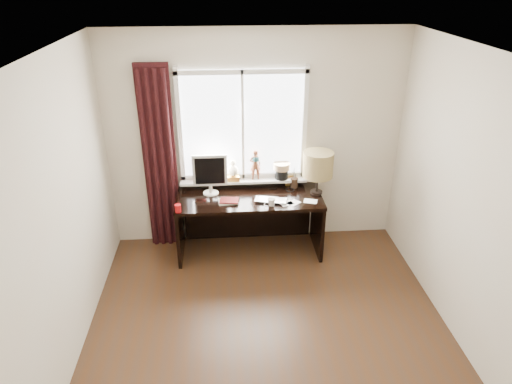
{
  "coord_description": "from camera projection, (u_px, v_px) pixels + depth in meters",
  "views": [
    {
      "loc": [
        -0.38,
        -3.1,
        3.17
      ],
      "look_at": [
        -0.05,
        1.25,
        1.0
      ],
      "focal_mm": 32.0,
      "sensor_mm": 36.0,
      "label": 1
    }
  ],
  "objects": [
    {
      "name": "table_lamp",
      "position": [
        318.0,
        165.0,
        5.25
      ],
      "size": [
        0.35,
        0.35,
        0.52
      ],
      "color": "black",
      "rests_on": "desk"
    },
    {
      "name": "monitor",
      "position": [
        210.0,
        172.0,
        5.28
      ],
      "size": [
        0.4,
        0.18,
        0.49
      ],
      "color": "beige",
      "rests_on": "desk"
    },
    {
      "name": "wall_left",
      "position": [
        49.0,
        237.0,
        3.51
      ],
      "size": [
        0.0,
        4.0,
        2.6
      ],
      "primitive_type": "cube",
      "rotation": [
        1.57,
        0.0,
        1.57
      ],
      "color": "beige",
      "rests_on": "ground"
    },
    {
      "name": "wall_right",
      "position": [
        485.0,
        219.0,
        3.75
      ],
      "size": [
        0.0,
        4.0,
        2.6
      ],
      "primitive_type": "cube",
      "rotation": [
        1.57,
        0.0,
        1.57
      ],
      "color": "beige",
      "rests_on": "ground"
    },
    {
      "name": "icon_frame",
      "position": [
        289.0,
        181.0,
        5.57
      ],
      "size": [
        0.1,
        0.03,
        0.13
      ],
      "color": "gold",
      "rests_on": "desk"
    },
    {
      "name": "brush_holder",
      "position": [
        294.0,
        183.0,
        5.53
      ],
      "size": [
        0.09,
        0.09,
        0.25
      ],
      "color": "black",
      "rests_on": "desk"
    },
    {
      "name": "desk_cables",
      "position": [
        276.0,
        193.0,
        5.4
      ],
      "size": [
        0.44,
        0.43,
        0.01
      ],
      "color": "black",
      "rests_on": "desk"
    },
    {
      "name": "ceiling",
      "position": [
        278.0,
        61.0,
        3.05
      ],
      "size": [
        3.5,
        4.0,
        0.0
      ],
      "primitive_type": "cube",
      "color": "white",
      "rests_on": "wall_back"
    },
    {
      "name": "loose_papers",
      "position": [
        297.0,
        202.0,
        5.19
      ],
      "size": [
        0.46,
        0.19,
        0.0
      ],
      "color": "white",
      "rests_on": "desk"
    },
    {
      "name": "floor",
      "position": [
        272.0,
        349.0,
        4.21
      ],
      "size": [
        3.5,
        4.0,
        0.0
      ],
      "primitive_type": "cube",
      "color": "#3B2618",
      "rests_on": "ground"
    },
    {
      "name": "desk",
      "position": [
        249.0,
        211.0,
        5.52
      ],
      "size": [
        1.7,
        0.7,
        0.75
      ],
      "color": "black",
      "rests_on": "floor"
    },
    {
      "name": "red_cup",
      "position": [
        178.0,
        208.0,
        4.98
      ],
      "size": [
        0.07,
        0.07,
        0.09
      ],
      "primitive_type": "cylinder",
      "color": "#9E0A0C",
      "rests_on": "desk"
    },
    {
      "name": "laptop",
      "position": [
        271.0,
        200.0,
        5.21
      ],
      "size": [
        0.41,
        0.31,
        0.03
      ],
      "primitive_type": "imported",
      "rotation": [
        0.0,
        0.0,
        -0.24
      ],
      "color": "silver",
      "rests_on": "desk"
    },
    {
      "name": "mug",
      "position": [
        271.0,
        202.0,
        5.11
      ],
      "size": [
        0.12,
        0.12,
        0.09
      ],
      "primitive_type": "imported",
      "rotation": [
        0.0,
        0.0,
        1.04
      ],
      "color": "white",
      "rests_on": "desk"
    },
    {
      "name": "window",
      "position": [
        243.0,
        143.0,
        5.36
      ],
      "size": [
        1.52,
        0.2,
        1.4
      ],
      "color": "white",
      "rests_on": "ground"
    },
    {
      "name": "notebook_stack",
      "position": [
        229.0,
        201.0,
        5.2
      ],
      "size": [
        0.24,
        0.18,
        0.03
      ],
      "color": "beige",
      "rests_on": "desk"
    },
    {
      "name": "wall_back",
      "position": [
        255.0,
        141.0,
        5.41
      ],
      "size": [
        3.5,
        0.0,
        2.6
      ],
      "primitive_type": "cube",
      "rotation": [
        1.57,
        0.0,
        0.0
      ],
      "color": "beige",
      "rests_on": "ground"
    },
    {
      "name": "curtain",
      "position": [
        160.0,
        161.0,
        5.34
      ],
      "size": [
        0.38,
        0.09,
        2.25
      ],
      "color": "black",
      "rests_on": "floor"
    }
  ]
}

